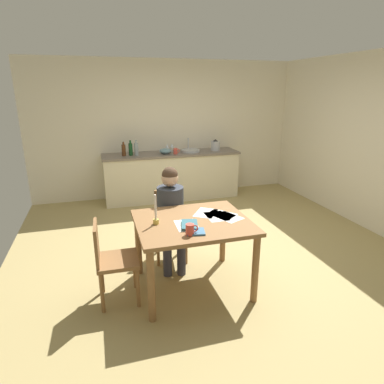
# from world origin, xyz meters

# --- Properties ---
(ground_plane) EXTENTS (5.20, 5.20, 0.04)m
(ground_plane) POSITION_xyz_m (0.00, 0.00, -0.02)
(ground_plane) COLOR tan
(wall_back) EXTENTS (5.20, 0.12, 2.60)m
(wall_back) POSITION_xyz_m (0.00, 2.60, 1.30)
(wall_back) COLOR silver
(wall_back) RESTS_ON ground
(wall_right) EXTENTS (0.12, 5.20, 2.60)m
(wall_right) POSITION_xyz_m (2.60, 0.00, 1.30)
(wall_right) COLOR silver
(wall_right) RESTS_ON ground
(kitchen_counter) EXTENTS (2.59, 0.64, 0.90)m
(kitchen_counter) POSITION_xyz_m (0.00, 2.24, 0.45)
(kitchen_counter) COLOR beige
(kitchen_counter) RESTS_ON ground
(dining_table) EXTENTS (1.16, 0.99, 0.77)m
(dining_table) POSITION_xyz_m (-0.48, -0.80, 0.66)
(dining_table) COLOR olive
(dining_table) RESTS_ON ground
(chair_at_table) EXTENTS (0.45, 0.45, 0.85)m
(chair_at_table) POSITION_xyz_m (-0.55, -0.06, 0.47)
(chair_at_table) COLOR olive
(chair_at_table) RESTS_ON ground
(person_seated) EXTENTS (0.37, 0.62, 1.19)m
(person_seated) POSITION_xyz_m (-0.57, -0.21, 0.68)
(person_seated) COLOR #333842
(person_seated) RESTS_ON ground
(chair_side_empty) EXTENTS (0.41, 0.41, 0.85)m
(chair_side_empty) POSITION_xyz_m (-1.32, -0.81, 0.47)
(chair_side_empty) COLOR olive
(chair_side_empty) RESTS_ON ground
(coffee_mug) EXTENTS (0.12, 0.08, 0.11)m
(coffee_mug) POSITION_xyz_m (-0.59, -1.12, 0.83)
(coffee_mug) COLOR #D84C3F
(coffee_mug) RESTS_ON dining_table
(candlestick) EXTENTS (0.06, 0.06, 0.31)m
(candlestick) POSITION_xyz_m (-0.85, -0.77, 0.86)
(candlestick) COLOR gold
(candlestick) RESTS_ON dining_table
(book_magazine) EXTENTS (0.20, 0.19, 0.02)m
(book_magazine) POSITION_xyz_m (-0.53, -1.08, 0.78)
(book_magazine) COLOR teal
(book_magazine) RESTS_ON dining_table
(book_cookery) EXTENTS (0.21, 0.27, 0.03)m
(book_cookery) POSITION_xyz_m (-0.55, -0.93, 0.79)
(book_cookery) COLOR #31626E
(book_cookery) RESTS_ON dining_table
(paper_letter) EXTENTS (0.22, 0.31, 0.00)m
(paper_letter) POSITION_xyz_m (-0.57, -0.90, 0.77)
(paper_letter) COLOR white
(paper_letter) RESTS_ON dining_table
(paper_bill) EXTENTS (0.35, 0.36, 0.00)m
(paper_bill) POSITION_xyz_m (-0.13, -0.72, 0.77)
(paper_bill) COLOR white
(paper_bill) RESTS_ON dining_table
(paper_envelope) EXTENTS (0.31, 0.36, 0.00)m
(paper_envelope) POSITION_xyz_m (-0.09, -0.80, 0.77)
(paper_envelope) COLOR white
(paper_envelope) RESTS_ON dining_table
(paper_receipt) EXTENTS (0.21, 0.30, 0.00)m
(paper_receipt) POSITION_xyz_m (-0.20, -0.76, 0.77)
(paper_receipt) COLOR white
(paper_receipt) RESTS_ON dining_table
(paper_notice) EXTENTS (0.34, 0.36, 0.00)m
(paper_notice) POSITION_xyz_m (-0.28, -0.63, 0.77)
(paper_notice) COLOR white
(paper_notice) RESTS_ON dining_table
(sink_unit) EXTENTS (0.36, 0.36, 0.24)m
(sink_unit) POSITION_xyz_m (0.38, 2.24, 0.92)
(sink_unit) COLOR #B2B7BC
(sink_unit) RESTS_ON kitchen_counter
(bottle_oil) EXTENTS (0.07, 0.07, 0.25)m
(bottle_oil) POSITION_xyz_m (-0.89, 2.18, 1.01)
(bottle_oil) COLOR #593319
(bottle_oil) RESTS_ON kitchen_counter
(bottle_vinegar) EXTENTS (0.07, 0.07, 0.27)m
(bottle_vinegar) POSITION_xyz_m (-0.77, 2.20, 1.02)
(bottle_vinegar) COLOR #194C23
(bottle_vinegar) RESTS_ON kitchen_counter
(bottle_wine_red) EXTENTS (0.07, 0.07, 0.29)m
(bottle_wine_red) POSITION_xyz_m (-0.67, 2.15, 1.02)
(bottle_wine_red) COLOR #8C999E
(bottle_wine_red) RESTS_ON kitchen_counter
(mixing_bowl) EXTENTS (0.23, 0.23, 0.10)m
(mixing_bowl) POSITION_xyz_m (-0.13, 2.17, 0.95)
(mixing_bowl) COLOR #668C99
(mixing_bowl) RESTS_ON kitchen_counter
(stovetop_kettle) EXTENTS (0.18, 0.18, 0.22)m
(stovetop_kettle) POSITION_xyz_m (0.89, 2.24, 1.00)
(stovetop_kettle) COLOR #B7BABF
(stovetop_kettle) RESTS_ON kitchen_counter
(wine_glass_near_sink) EXTENTS (0.07, 0.07, 0.15)m
(wine_glass_near_sink) POSITION_xyz_m (0.05, 2.39, 1.01)
(wine_glass_near_sink) COLOR silver
(wine_glass_near_sink) RESTS_ON kitchen_counter
(wine_glass_by_kettle) EXTENTS (0.07, 0.07, 0.15)m
(wine_glass_by_kettle) POSITION_xyz_m (-0.04, 2.39, 1.01)
(wine_glass_by_kettle) COLOR silver
(wine_glass_by_kettle) RESTS_ON kitchen_counter
(teacup_on_counter) EXTENTS (0.12, 0.08, 0.11)m
(teacup_on_counter) POSITION_xyz_m (0.05, 2.09, 0.96)
(teacup_on_counter) COLOR #D84C3F
(teacup_on_counter) RESTS_ON kitchen_counter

